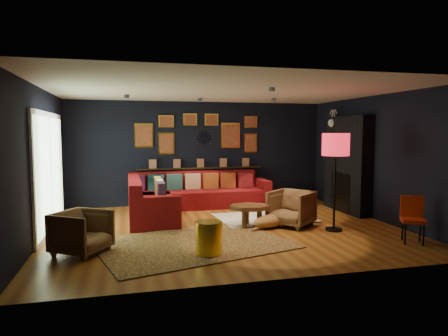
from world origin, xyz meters
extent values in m
plane|color=#8D5C1F|center=(0.00, 0.00, 0.00)|extent=(6.50, 6.50, 0.00)
plane|color=black|center=(0.00, 2.75, 1.30)|extent=(6.50, 0.00, 6.50)
plane|color=black|center=(0.00, -2.75, 1.30)|extent=(6.50, 0.00, 6.50)
plane|color=black|center=(-3.25, 0.00, 1.30)|extent=(0.00, 5.50, 5.50)
plane|color=black|center=(3.25, 0.00, 1.30)|extent=(0.00, 5.50, 5.50)
plane|color=silver|center=(0.00, 0.00, 2.60)|extent=(6.50, 6.50, 0.00)
cube|color=maroon|center=(-0.20, 2.25, 0.21)|extent=(3.20, 0.95, 0.42)
cube|color=maroon|center=(-0.20, 2.60, 0.63)|extent=(3.20, 0.24, 0.46)
cube|color=maroon|center=(1.50, 2.25, 0.32)|extent=(0.22, 0.95, 0.64)
cube|color=maroon|center=(-1.32, 1.15, 0.21)|extent=(0.95, 2.20, 0.42)
cube|color=maroon|center=(-1.68, 1.15, 0.63)|extent=(0.24, 2.20, 0.46)
cube|color=maroon|center=(-1.32, 0.15, 0.32)|extent=(0.95, 0.22, 0.64)
cube|color=#592657|center=(-1.60, 2.40, 0.62)|extent=(0.38, 0.14, 0.38)
cube|color=#174D5F|center=(-1.15, 2.40, 0.62)|extent=(0.38, 0.14, 0.38)
cube|color=#2A5D63|center=(-0.70, 2.40, 0.62)|extent=(0.38, 0.14, 0.38)
cube|color=tan|center=(-0.25, 2.40, 0.62)|extent=(0.38, 0.14, 0.38)
cube|color=#A45623|center=(0.20, 2.40, 0.62)|extent=(0.38, 0.14, 0.38)
cube|color=brown|center=(0.65, 2.40, 0.62)|extent=(0.38, 0.14, 0.38)
cube|color=maroon|center=(1.10, 2.40, 0.62)|extent=(0.38, 0.14, 0.38)
cube|color=gold|center=(-1.15, 1.85, 0.62)|extent=(0.14, 0.38, 0.38)
cube|color=beige|center=(-1.15, 1.35, 0.62)|extent=(0.14, 0.38, 0.38)
cube|color=#332A47|center=(-1.15, 0.85, 0.62)|extent=(0.14, 0.38, 0.38)
cube|color=black|center=(0.00, 2.68, 0.92)|extent=(3.20, 0.12, 0.04)
cube|color=yellow|center=(-1.40, 2.72, 1.75)|extent=(0.45, 0.03, 0.60)
cube|color=#AF5930|center=(-1.40, 2.70, 1.75)|extent=(0.38, 0.01, 0.51)
cube|color=yellow|center=(-0.85, 2.72, 1.55)|extent=(0.40, 0.03, 0.55)
cube|color=#AF5930|center=(-0.85, 2.70, 1.55)|extent=(0.34, 0.01, 0.47)
cube|color=yellow|center=(-0.85, 2.72, 2.10)|extent=(0.38, 0.03, 0.30)
cube|color=#AF5930|center=(-0.85, 2.70, 2.10)|extent=(0.32, 0.01, 0.25)
cube|color=yellow|center=(0.80, 2.72, 1.75)|extent=(0.50, 0.03, 0.65)
cube|color=#AF5930|center=(0.80, 2.70, 1.75)|extent=(0.42, 0.01, 0.55)
cube|color=yellow|center=(1.35, 2.72, 1.55)|extent=(0.35, 0.03, 0.50)
cube|color=#AF5930|center=(1.35, 2.70, 1.55)|extent=(0.30, 0.01, 0.42)
cube|color=yellow|center=(1.35, 2.72, 2.10)|extent=(0.35, 0.03, 0.30)
cube|color=#AF5930|center=(1.35, 2.70, 2.10)|extent=(0.30, 0.01, 0.25)
cube|color=yellow|center=(-0.25, 2.72, 2.15)|extent=(0.35, 0.03, 0.30)
cube|color=#AF5930|center=(-0.25, 2.70, 2.15)|extent=(0.30, 0.01, 0.25)
cube|color=yellow|center=(0.30, 2.72, 2.15)|extent=(0.35, 0.03, 0.30)
cube|color=#AF5930|center=(0.30, 2.70, 2.15)|extent=(0.30, 0.01, 0.25)
cylinder|color=silver|center=(0.10, 2.72, 1.70)|extent=(0.28, 0.03, 0.28)
cone|color=yellow|center=(0.32, 2.72, 1.70)|extent=(0.03, 0.16, 0.03)
cone|color=yellow|center=(0.30, 2.72, 1.78)|extent=(0.04, 0.16, 0.04)
cone|color=yellow|center=(0.26, 2.72, 1.86)|extent=(0.04, 0.16, 0.04)
cone|color=yellow|center=(0.18, 2.72, 1.90)|extent=(0.04, 0.16, 0.04)
cone|color=yellow|center=(0.10, 2.72, 1.92)|extent=(0.03, 0.16, 0.03)
cone|color=yellow|center=(0.02, 2.72, 1.90)|extent=(0.04, 0.16, 0.04)
cone|color=yellow|center=(-0.06, 2.72, 1.86)|extent=(0.04, 0.16, 0.04)
cone|color=yellow|center=(-0.10, 2.72, 1.78)|extent=(0.04, 0.16, 0.04)
cone|color=yellow|center=(-0.12, 2.72, 1.70)|extent=(0.03, 0.16, 0.03)
cone|color=yellow|center=(-0.10, 2.72, 1.62)|extent=(0.04, 0.16, 0.04)
cone|color=yellow|center=(-0.06, 2.72, 1.54)|extent=(0.04, 0.16, 0.04)
cone|color=yellow|center=(0.02, 2.72, 1.50)|extent=(0.04, 0.16, 0.04)
cone|color=yellow|center=(0.10, 2.72, 1.48)|extent=(0.03, 0.16, 0.03)
cone|color=yellow|center=(0.18, 2.72, 1.50)|extent=(0.04, 0.16, 0.04)
cone|color=yellow|center=(0.26, 2.72, 1.54)|extent=(0.04, 0.16, 0.04)
cone|color=yellow|center=(0.30, 2.72, 1.62)|extent=(0.04, 0.16, 0.04)
cube|color=black|center=(3.10, 0.90, 1.10)|extent=(0.30, 1.60, 2.20)
cube|color=black|center=(3.04, 0.90, 0.45)|extent=(0.20, 0.80, 0.90)
cone|color=white|center=(3.19, 1.40, 2.05)|extent=(0.35, 0.28, 0.28)
sphere|color=white|center=(2.97, 1.40, 2.05)|extent=(0.20, 0.20, 0.20)
cylinder|color=white|center=(2.99, 1.34, 2.22)|extent=(0.02, 0.10, 0.28)
cylinder|color=white|center=(2.99, 1.46, 2.22)|extent=(0.02, 0.10, 0.28)
cube|color=white|center=(-3.22, 0.60, 1.10)|extent=(0.04, 2.80, 2.20)
cube|color=#B4D9A6|center=(-3.20, 0.60, 1.10)|extent=(0.01, 2.60, 2.00)
cube|color=white|center=(-3.19, 0.60, 1.10)|extent=(0.02, 0.06, 2.00)
cylinder|color=black|center=(-1.80, 1.20, 2.56)|extent=(0.10, 0.10, 0.06)
cylinder|color=black|center=(-0.20, 1.60, 2.56)|extent=(0.10, 0.10, 0.06)
cylinder|color=black|center=(1.40, 1.20, 2.56)|extent=(0.10, 0.10, 0.06)
cylinder|color=black|center=(0.60, -0.80, 2.56)|extent=(0.10, 0.10, 0.06)
cube|color=silver|center=(1.00, 0.63, 0.01)|extent=(2.07, 1.57, 0.03)
cube|color=#B57F42|center=(-0.80, -0.93, 0.01)|extent=(3.44, 2.84, 0.02)
cylinder|color=#593119|center=(0.32, -0.15, 0.19)|extent=(0.10, 0.10, 0.32)
cylinder|color=#593119|center=(0.62, -0.15, 0.19)|extent=(0.10, 0.10, 0.32)
cylinder|color=#593119|center=(0.47, 0.20, 0.19)|extent=(0.10, 0.10, 0.32)
cylinder|color=maroon|center=(-0.99, 1.50, 0.21)|extent=(0.56, 0.56, 0.37)
imported|color=#A57340|center=(-2.51, -1.05, 0.36)|extent=(0.94, 0.95, 0.73)
imported|color=#A57340|center=(1.28, -0.13, 0.39)|extent=(1.02, 1.02, 0.77)
cylinder|color=yellow|center=(-0.66, -1.54, 0.25)|extent=(0.40, 0.40, 0.51)
cylinder|color=black|center=(2.56, -1.79, 0.19)|extent=(0.03, 0.03, 0.38)
cylinder|color=black|center=(2.80, -1.92, 0.19)|extent=(0.03, 0.03, 0.38)
cylinder|color=black|center=(2.70, -1.55, 0.19)|extent=(0.03, 0.03, 0.38)
cylinder|color=black|center=(2.94, -1.69, 0.19)|extent=(0.03, 0.03, 0.38)
cube|color=red|center=(2.75, -1.74, 0.38)|extent=(0.49, 0.49, 0.06)
cube|color=red|center=(2.82, -1.61, 0.59)|extent=(0.34, 0.22, 0.36)
cylinder|color=black|center=(1.91, -0.67, 0.02)|extent=(0.30, 0.30, 0.04)
cylinder|color=black|center=(1.91, -0.67, 0.77)|extent=(0.04, 0.04, 1.46)
cylinder|color=red|center=(1.91, -0.67, 1.61)|extent=(0.50, 0.50, 0.41)
camera|label=1|loc=(-1.84, -7.28, 1.84)|focal=32.00mm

